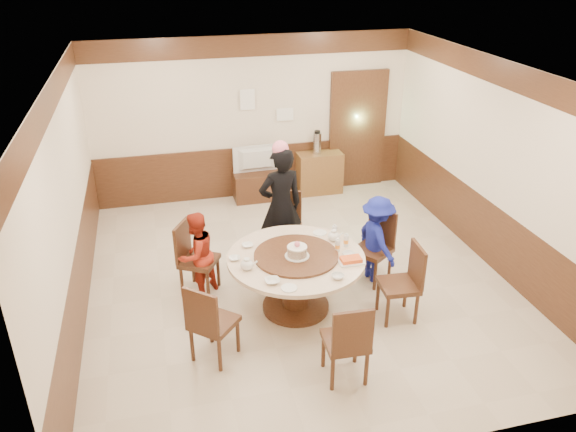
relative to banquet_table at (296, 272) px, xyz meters
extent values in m
plane|color=beige|center=(0.20, 0.64, -0.53)|extent=(6.00, 6.00, 0.00)
plane|color=white|center=(0.20, 0.64, 2.27)|extent=(6.00, 6.00, 0.00)
cube|color=beige|center=(0.20, 3.64, 0.87)|extent=(5.50, 0.04, 2.80)
cube|color=beige|center=(0.20, -2.36, 0.87)|extent=(5.50, 0.04, 2.80)
cube|color=beige|center=(-2.55, 0.64, 0.87)|extent=(0.04, 6.00, 2.80)
cube|color=beige|center=(2.95, 0.64, 0.87)|extent=(0.04, 6.00, 2.80)
cube|color=#452615|center=(0.20, 0.64, -0.08)|extent=(5.50, 6.00, 0.90)
cube|color=#452615|center=(0.20, 0.64, 2.09)|extent=(5.50, 6.00, 0.35)
cube|color=#452615|center=(2.10, 3.59, 0.52)|extent=(1.05, 0.08, 2.18)
cube|color=#8EDB9A|center=(2.10, 3.61, 0.52)|extent=(0.88, 0.02, 2.05)
cylinder|color=#452615|center=(0.00, 0.00, -0.50)|extent=(0.83, 0.83, 0.06)
cylinder|color=#452615|center=(0.00, 0.00, -0.18)|extent=(0.33, 0.33, 0.65)
cylinder|color=beige|center=(0.00, 0.00, 0.19)|extent=(1.66, 1.66, 0.05)
cylinder|color=#452615|center=(0.00, 0.00, 0.23)|extent=(1.02, 1.02, 0.03)
cube|color=#452615|center=(1.16, 0.40, -0.08)|extent=(0.61, 0.61, 0.06)
cube|color=#452615|center=(1.33, 0.52, 0.19)|extent=(0.27, 0.37, 0.50)
cube|color=#452615|center=(1.16, 0.40, -0.32)|extent=(0.36, 0.36, 0.42)
cube|color=#452615|center=(0.16, 1.29, -0.08)|extent=(0.60, 0.60, 0.06)
cube|color=#452615|center=(0.26, 1.47, 0.19)|extent=(0.39, 0.23, 0.50)
cube|color=#452615|center=(0.16, 1.29, -0.32)|extent=(0.36, 0.36, 0.42)
cube|color=#452615|center=(-1.11, 0.68, -0.08)|extent=(0.60, 0.60, 0.06)
cube|color=#452615|center=(-1.29, 0.79, 0.19)|extent=(0.24, 0.39, 0.50)
cube|color=#452615|center=(-1.11, 0.68, -0.32)|extent=(0.36, 0.36, 0.42)
cube|color=#452615|center=(-1.09, -0.66, -0.08)|extent=(0.62, 0.62, 0.06)
cube|color=#452615|center=(-1.23, -0.81, 0.19)|extent=(0.34, 0.31, 0.50)
cube|color=#452615|center=(-1.09, -0.66, -0.32)|extent=(0.36, 0.36, 0.42)
cube|color=#452615|center=(0.19, -1.30, -0.08)|extent=(0.46, 0.46, 0.06)
cube|color=#452615|center=(0.18, -1.51, 0.19)|extent=(0.42, 0.06, 0.50)
cube|color=#452615|center=(0.19, -1.30, -0.32)|extent=(0.36, 0.36, 0.42)
cube|color=#452615|center=(1.15, -0.47, -0.08)|extent=(0.47, 0.47, 0.06)
cube|color=#452615|center=(1.36, -0.48, 0.19)|extent=(0.07, 0.42, 0.50)
cube|color=#452615|center=(1.15, -0.47, -0.32)|extent=(0.36, 0.36, 0.42)
imported|color=black|center=(0.09, 1.19, 0.33)|extent=(0.68, 0.49, 1.72)
imported|color=#AA2816|center=(-1.14, 0.64, 0.04)|extent=(0.71, 0.68, 1.15)
imported|color=navy|center=(1.22, 0.42, 0.07)|extent=(0.56, 0.84, 1.20)
cylinder|color=white|center=(0.00, -0.05, 0.25)|extent=(0.29, 0.29, 0.01)
cylinder|color=tan|center=(0.00, -0.05, 0.31)|extent=(0.24, 0.24, 0.11)
cylinder|color=white|center=(0.00, -0.05, 0.37)|extent=(0.24, 0.24, 0.01)
sphere|color=pink|center=(0.00, -0.05, 0.41)|extent=(0.07, 0.07, 0.07)
ellipsoid|color=white|center=(-0.62, -0.15, 0.28)|extent=(0.17, 0.15, 0.13)
ellipsoid|color=white|center=(0.56, 0.27, 0.28)|extent=(0.17, 0.15, 0.13)
imported|color=white|center=(-0.52, 0.38, 0.23)|extent=(0.14, 0.14, 0.03)
imported|color=white|center=(0.33, -0.58, 0.24)|extent=(0.14, 0.14, 0.04)
imported|color=white|center=(-0.40, -0.49, 0.24)|extent=(0.17, 0.17, 0.04)
imported|color=white|center=(0.61, -0.15, 0.24)|extent=(0.15, 0.15, 0.05)
imported|color=white|center=(-0.73, 0.10, 0.23)|extent=(0.13, 0.13, 0.03)
cylinder|color=white|center=(-0.25, -0.65, 0.22)|extent=(0.18, 0.18, 0.01)
cylinder|color=white|center=(0.45, 0.50, 0.22)|extent=(0.18, 0.18, 0.01)
cube|color=white|center=(0.59, -0.29, 0.23)|extent=(0.30, 0.20, 0.02)
cube|color=#E9521A|center=(0.59, -0.29, 0.26)|extent=(0.24, 0.15, 0.04)
cylinder|color=white|center=(0.52, -0.01, 0.30)|extent=(0.06, 0.06, 0.16)
cylinder|color=white|center=(0.66, 0.09, 0.30)|extent=(0.06, 0.06, 0.16)
cylinder|color=white|center=(0.60, 0.35, 0.30)|extent=(0.06, 0.06, 0.16)
cube|color=#452615|center=(0.20, 3.39, -0.28)|extent=(0.85, 0.45, 0.50)
imported|color=gray|center=(0.20, 3.39, 0.20)|extent=(0.82, 0.14, 0.47)
cube|color=brown|center=(1.34, 3.42, -0.16)|extent=(0.80, 0.40, 0.75)
cylinder|color=silver|center=(1.28, 3.42, 0.41)|extent=(0.15, 0.15, 0.38)
cube|color=white|center=(0.10, 3.59, 1.22)|extent=(0.25, 0.00, 0.35)
cube|color=white|center=(0.75, 3.59, 0.92)|extent=(0.30, 0.00, 0.22)
camera|label=1|loc=(-1.51, -5.63, 3.63)|focal=35.00mm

